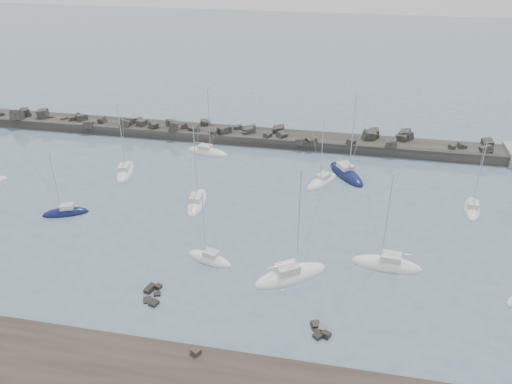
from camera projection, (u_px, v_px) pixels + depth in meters
ground at (214, 253)px, 64.25m from camera, size 400.00×400.00×0.00m
rock_cluster_near at (152, 295)px, 56.96m from camera, size 2.57×3.87×1.02m
rock_cluster_far at (319, 330)px, 52.02m from camera, size 2.43×2.84×1.11m
breakwater at (228, 137)px, 98.16m from camera, size 115.00×7.68×5.51m
sailboat_1 at (125, 172)px, 85.03m from camera, size 4.37×8.65×13.10m
sailboat_2 at (66, 213)px, 72.88m from camera, size 6.81×4.45×10.63m
sailboat_3 at (197, 203)px, 75.61m from camera, size 3.34×8.51×13.17m
sailboat_4 at (207, 152)px, 92.24m from camera, size 8.61×4.08×13.04m
sailboat_5 at (209, 259)px, 62.93m from camera, size 6.72×3.83×10.32m
sailboat_6 at (322, 182)px, 81.70m from camera, size 5.97×7.63×11.94m
sailboat_7 at (290, 276)px, 59.92m from camera, size 9.57×8.00×15.25m
sailboat_8 at (346, 174)px, 84.06m from camera, size 7.73×9.84×15.43m
sailboat_9 at (386, 265)px, 61.86m from camera, size 8.83×3.29×13.84m
sailboat_10 at (472, 209)px, 73.94m from camera, size 3.26×7.44×11.47m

